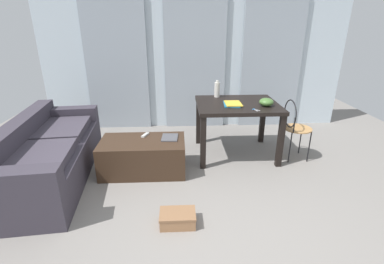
{
  "coord_description": "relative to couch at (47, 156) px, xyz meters",
  "views": [
    {
      "loc": [
        -0.3,
        -1.9,
        1.78
      ],
      "look_at": [
        -0.12,
        1.58,
        0.42
      ],
      "focal_mm": 26.16,
      "sensor_mm": 36.0,
      "label": 1
    }
  ],
  "objects": [
    {
      "name": "wall_back",
      "position": [
        1.88,
        1.86,
        1.04
      ],
      "size": [
        5.2,
        0.1,
        2.68
      ],
      "primitive_type": "cube",
      "color": "silver",
      "rests_on": "ground"
    },
    {
      "name": "ground_plane",
      "position": [
        1.88,
        -0.07,
        -0.3
      ],
      "size": [
        7.33,
        7.33,
        0.0
      ],
      "primitive_type": "plane",
      "color": "gray"
    },
    {
      "name": "bottle_near",
      "position": [
        2.15,
        0.92,
        0.57
      ],
      "size": [
        0.08,
        0.08,
        0.25
      ],
      "color": "beige",
      "rests_on": "craft_table"
    },
    {
      "name": "shoebox",
      "position": [
        1.55,
        -0.94,
        -0.24
      ],
      "size": [
        0.34,
        0.23,
        0.13
      ],
      "color": "#996B47",
      "rests_on": "ground"
    },
    {
      "name": "magazine",
      "position": [
        1.46,
        0.19,
        0.13
      ],
      "size": [
        0.22,
        0.26,
        0.02
      ],
      "primitive_type": "cube",
      "rotation": [
        0.0,
        0.0,
        -0.07
      ],
      "color": "#4C4C51",
      "rests_on": "coffee_table"
    },
    {
      "name": "coffee_table",
      "position": [
        1.12,
        0.12,
        -0.09
      ],
      "size": [
        1.05,
        0.59,
        0.42
      ],
      "color": "#382619",
      "rests_on": "ground"
    },
    {
      "name": "craft_table",
      "position": [
        2.39,
        0.57,
        0.35
      ],
      "size": [
        1.1,
        0.92,
        0.76
      ],
      "color": "black",
      "rests_on": "ground"
    },
    {
      "name": "couch",
      "position": [
        0.0,
        0.0,
        0.0
      ],
      "size": [
        1.02,
        2.16,
        0.73
      ],
      "color": "#38333D",
      "rests_on": "ground"
    },
    {
      "name": "wire_chair",
      "position": [
        3.13,
        0.38,
        0.22
      ],
      "size": [
        0.38,
        0.38,
        0.84
      ],
      "color": "#B7844C",
      "rests_on": "ground"
    },
    {
      "name": "tv_remote_primary",
      "position": [
        1.14,
        0.29,
        0.13
      ],
      "size": [
        0.1,
        0.15,
        0.02
      ],
      "primitive_type": "cube",
      "rotation": [
        0.0,
        0.0,
        -0.4
      ],
      "color": "#B7B7B2",
      "rests_on": "coffee_table"
    },
    {
      "name": "curtains",
      "position": [
        1.88,
        1.77,
        0.83
      ],
      "size": [
        3.7,
        0.03,
        2.26
      ],
      "color": "#99A3AD",
      "rests_on": "ground"
    },
    {
      "name": "book_stack",
      "position": [
        2.3,
        0.48,
        0.47
      ],
      "size": [
        0.24,
        0.32,
        0.03
      ],
      "color": "#1E668C",
      "rests_on": "craft_table"
    },
    {
      "name": "scissors",
      "position": [
        2.54,
        0.24,
        0.46
      ],
      "size": [
        0.09,
        0.12,
        0.0
      ],
      "color": "#9EA0A5",
      "rests_on": "craft_table"
    },
    {
      "name": "bowl",
      "position": [
        2.74,
        0.41,
        0.51
      ],
      "size": [
        0.19,
        0.19,
        0.11
      ],
      "primitive_type": "ellipsoid",
      "color": "#477033",
      "rests_on": "craft_table"
    }
  ]
}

